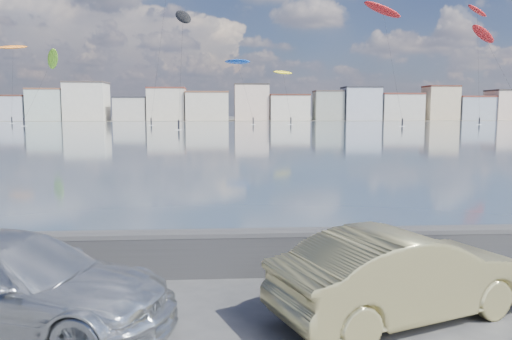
# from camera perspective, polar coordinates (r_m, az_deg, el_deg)

# --- Properties ---
(ground) EXTENTS (700.00, 700.00, 0.00)m
(ground) POSITION_cam_1_polar(r_m,az_deg,el_deg) (8.73, -5.11, -17.75)
(ground) COLOR #333335
(ground) RESTS_ON ground
(bay_water) EXTENTS (500.00, 177.00, 0.00)m
(bay_water) POSITION_cam_1_polar(r_m,az_deg,el_deg) (99.51, -3.83, 4.65)
(bay_water) COLOR #2F4559
(bay_water) RESTS_ON ground
(far_shore_strip) EXTENTS (500.00, 60.00, 0.00)m
(far_shore_strip) POSITION_cam_1_polar(r_m,az_deg,el_deg) (207.97, -3.77, 5.74)
(far_shore_strip) COLOR #4C473D
(far_shore_strip) RESTS_ON ground
(seawall) EXTENTS (400.00, 0.36, 1.08)m
(seawall) POSITION_cam_1_polar(r_m,az_deg,el_deg) (11.07, -4.80, -9.19)
(seawall) COLOR #28282B
(seawall) RESTS_ON ground
(far_buildings) EXTENTS (240.79, 13.26, 14.60)m
(far_buildings) POSITION_cam_1_polar(r_m,az_deg,el_deg) (193.96, -3.40, 7.44)
(far_buildings) COLOR beige
(far_buildings) RESTS_ON ground
(car_silver) EXTENTS (5.87, 3.56, 1.59)m
(car_silver) POSITION_cam_1_polar(r_m,az_deg,el_deg) (9.31, -26.08, -11.60)
(car_silver) COLOR silver
(car_silver) RESTS_ON ground
(car_champagne) EXTENTS (5.05, 3.25, 1.57)m
(car_champagne) POSITION_cam_1_polar(r_m,az_deg,el_deg) (9.25, 16.52, -11.34)
(car_champagne) COLOR tan
(car_champagne) RESTS_ON ground
(kitesurfer_0) EXTENTS (8.54, 19.10, 24.28)m
(kitesurfer_0) POSITION_cam_1_polar(r_m,az_deg,el_deg) (132.80, 24.58, 13.83)
(kitesurfer_0) COLOR red
(kitesurfer_0) RESTS_ON ground
(kitesurfer_3) EXTENTS (7.06, 16.32, 20.07)m
(kitesurfer_3) POSITION_cam_1_polar(r_m,az_deg,el_deg) (143.98, -22.24, 11.58)
(kitesurfer_3) COLOR #8CD826
(kitesurfer_3) RESTS_ON ground
(kitesurfer_4) EXTENTS (8.43, 12.86, 33.21)m
(kitesurfer_4) POSITION_cam_1_polar(r_m,az_deg,el_deg) (158.10, 23.97, 16.11)
(kitesurfer_4) COLOR red
(kitesurfer_4) RESTS_ON ground
(kitesurfer_5) EXTENTS (9.28, 16.31, 18.87)m
(kitesurfer_5) POSITION_cam_1_polar(r_m,az_deg,el_deg) (146.39, -2.14, 12.22)
(kitesurfer_5) COLOR blue
(kitesurfer_5) RESTS_ON ground
(kitesurfer_10) EXTENTS (7.39, 11.99, 15.27)m
(kitesurfer_10) POSITION_cam_1_polar(r_m,az_deg,el_deg) (144.43, 3.12, 10.96)
(kitesurfer_10) COLOR yellow
(kitesurfer_10) RESTS_ON ground
(kitesurfer_12) EXTENTS (5.57, 18.40, 26.54)m
(kitesurfer_12) POSITION_cam_1_polar(r_m,az_deg,el_deg) (112.32, -8.34, 16.82)
(kitesurfer_12) COLOR black
(kitesurfer_12) RESTS_ON ground
(kitesurfer_14) EXTENTS (10.99, 12.02, 31.33)m
(kitesurfer_14) POSITION_cam_1_polar(r_m,az_deg,el_deg) (134.13, 14.28, 17.24)
(kitesurfer_14) COLOR red
(kitesurfer_14) RESTS_ON ground
(kitesurfer_15) EXTENTS (8.39, 15.14, 25.03)m
(kitesurfer_15) POSITION_cam_1_polar(r_m,az_deg,el_deg) (178.36, -26.01, 12.42)
(kitesurfer_15) COLOR orange
(kitesurfer_15) RESTS_ON ground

